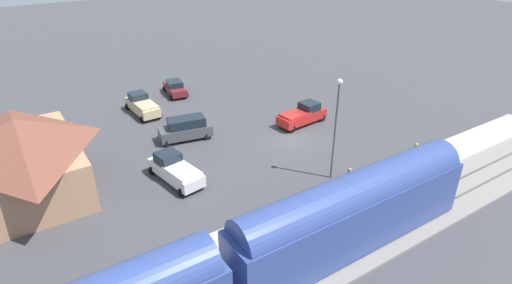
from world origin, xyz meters
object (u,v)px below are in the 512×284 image
(station_building, at_px, (23,155))
(pedestrian_on_platform, at_px, (349,176))
(pedestrian_waiting_far, at_px, (415,151))
(suv_charcoal, at_px, (186,128))
(pickup_red, at_px, (303,115))
(sedan_maroon, at_px, (175,88))
(light_pole_near_platform, at_px, (336,119))
(pickup_tan, at_px, (142,105))
(pickup_white, at_px, (175,169))

(station_building, height_order, pedestrian_on_platform, station_building)
(pedestrian_waiting_far, distance_m, suv_charcoal, 20.74)
(pickup_red, xyz_separation_m, suv_charcoal, (3.29, 11.54, 0.12))
(sedan_maroon, relative_size, light_pole_near_platform, 0.56)
(pedestrian_waiting_far, height_order, pickup_tan, pickup_tan)
(pickup_red, bearing_deg, pickup_tan, 48.15)
(suv_charcoal, bearing_deg, pickup_red, -105.90)
(pedestrian_waiting_far, bearing_deg, pickup_white, 64.46)
(pickup_white, height_order, light_pole_near_platform, light_pole_near_platform)
(pickup_white, distance_m, sedan_maroon, 19.70)
(station_building, bearing_deg, suv_charcoal, -83.62)
(pedestrian_waiting_far, height_order, suv_charcoal, suv_charcoal)
(station_building, distance_m, sedan_maroon, 22.23)
(pickup_red, relative_size, pickup_tan, 1.02)
(pedestrian_waiting_far, relative_size, suv_charcoal, 0.33)
(pickup_white, xyz_separation_m, suv_charcoal, (6.28, -3.82, 0.12))
(pedestrian_on_platform, height_order, pickup_tan, pickup_tan)
(station_building, height_order, pickup_white, station_building)
(pedestrian_on_platform, height_order, light_pole_near_platform, light_pole_near_platform)
(sedan_maroon, relative_size, suv_charcoal, 0.91)
(station_building, xyz_separation_m, light_pole_near_platform, (-11.20, -20.60, 2.08))
(pickup_white, distance_m, suv_charcoal, 7.35)
(pickup_white, bearing_deg, light_pole_near_platform, -120.98)
(pickup_red, distance_m, pickup_tan, 17.33)
(sedan_maroon, bearing_deg, pedestrian_on_platform, -174.05)
(pickup_red, height_order, light_pole_near_platform, light_pole_near_platform)
(pedestrian_on_platform, bearing_deg, pickup_tan, 19.33)
(pedestrian_on_platform, distance_m, pickup_red, 12.53)
(pedestrian_on_platform, height_order, pickup_red, pickup_red)
(pedestrian_waiting_far, bearing_deg, suv_charcoal, 43.82)
(suv_charcoal, bearing_deg, station_building, 96.38)
(sedan_maroon, height_order, suv_charcoal, suv_charcoal)
(station_building, bearing_deg, pedestrian_waiting_far, -115.60)
(sedan_maroon, bearing_deg, suv_charcoal, 161.47)
(light_pole_near_platform, bearing_deg, pedestrian_on_platform, 174.95)
(station_building, distance_m, pickup_white, 11.14)
(pedestrian_on_platform, xyz_separation_m, suv_charcoal, (14.86, 6.74, -0.13))
(station_building, relative_size, pickup_white, 2.14)
(pickup_red, relative_size, pickup_white, 0.99)
(sedan_maroon, bearing_deg, pickup_tan, 123.60)
(pedestrian_on_platform, relative_size, pickup_tan, 0.31)
(pedestrian_on_platform, bearing_deg, light_pole_near_platform, -5.05)
(pedestrian_waiting_far, bearing_deg, sedan_maroon, 21.22)
(pedestrian_on_platform, xyz_separation_m, light_pole_near_platform, (2.13, -0.19, 3.94))
(station_building, xyz_separation_m, sedan_maroon, (13.35, -17.63, -2.26))
(pickup_red, relative_size, light_pole_near_platform, 0.66)
(station_building, distance_m, light_pole_near_platform, 23.54)
(suv_charcoal, bearing_deg, pedestrian_waiting_far, -136.18)
(station_building, xyz_separation_m, pickup_white, (-4.75, -9.86, -2.11))
(pickup_tan, bearing_deg, pickup_white, 170.46)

